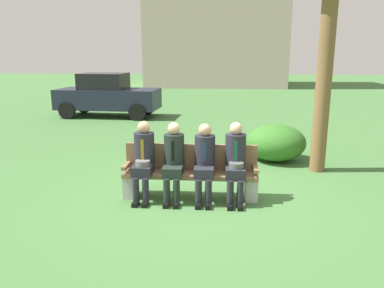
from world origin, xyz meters
name	(u,v)px	position (x,y,z in m)	size (l,w,h in m)	color
ground_plane	(201,198)	(0.00, 0.00, 0.00)	(80.00, 80.00, 0.00)	#406D37
park_bench	(190,172)	(-0.19, 0.06, 0.43)	(2.27, 0.44, 0.90)	brown
seated_man_leftmost	(143,157)	(-0.97, -0.08, 0.73)	(0.34, 0.72, 1.32)	#23232D
seated_man_centerleft	(174,157)	(-0.46, -0.07, 0.73)	(0.34, 0.72, 1.30)	#1E2823
seated_man_centerright	(205,158)	(0.06, -0.07, 0.72)	(0.34, 0.72, 1.29)	#23232D
seated_man_rightmost	(235,159)	(0.57, -0.08, 0.73)	(0.34, 0.72, 1.32)	#23232D
shrub_near_bench	(276,143)	(1.58, 2.46, 0.42)	(1.35, 1.24, 0.84)	#336E26
parked_car_near	(107,95)	(-4.12, 8.26, 0.84)	(3.98, 1.88, 1.68)	#1E2338
building_backdrop	(216,10)	(-0.24, 23.76, 5.63)	(10.67, 6.80, 11.22)	#C2A8A5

